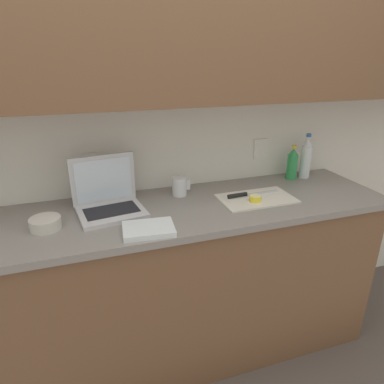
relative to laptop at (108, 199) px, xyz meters
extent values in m
plane|color=#564C47|center=(0.24, -0.07, -0.99)|extent=(12.00, 12.00, 0.00)
cube|color=white|center=(0.24, 0.25, 0.31)|extent=(5.20, 0.06, 2.60)
cube|color=white|center=(-0.05, 0.22, 0.12)|extent=(0.09, 0.01, 0.12)
cube|color=white|center=(0.94, 0.22, 0.12)|extent=(0.09, 0.01, 0.12)
cube|color=brown|center=(0.24, 0.06, 0.78)|extent=(4.42, 0.32, 0.70)
cube|color=brown|center=(0.24, -0.07, -0.55)|extent=(2.34, 0.56, 0.90)
cube|color=gray|center=(0.24, -0.07, -0.08)|extent=(2.41, 0.59, 0.03)
cube|color=silver|center=(0.01, -0.05, -0.05)|extent=(0.33, 0.29, 0.02)
cube|color=black|center=(0.01, -0.05, -0.04)|extent=(0.27, 0.18, 0.00)
cube|color=silver|center=(-0.01, 0.07, 0.08)|extent=(0.31, 0.05, 0.25)
cube|color=silver|center=(-0.01, 0.07, 0.08)|extent=(0.27, 0.04, 0.21)
cube|color=silver|center=(0.75, -0.10, -0.06)|extent=(0.39, 0.24, 0.01)
cube|color=silver|center=(0.81, -0.06, -0.05)|extent=(0.20, 0.05, 0.00)
cylinder|color=black|center=(0.66, -0.06, -0.04)|extent=(0.11, 0.03, 0.02)
cylinder|color=yellow|center=(0.72, -0.14, -0.04)|extent=(0.06, 0.06, 0.03)
cylinder|color=#F4EAA3|center=(0.72, -0.14, -0.02)|extent=(0.05, 0.05, 0.00)
cylinder|color=#2D934C|center=(1.11, 0.12, 0.01)|extent=(0.06, 0.06, 0.15)
cone|color=#2D934C|center=(1.11, 0.12, 0.11)|extent=(0.06, 0.06, 0.04)
cylinder|color=gold|center=(1.11, 0.12, 0.14)|extent=(0.03, 0.03, 0.02)
cylinder|color=silver|center=(1.21, 0.12, 0.04)|extent=(0.06, 0.06, 0.20)
cone|color=silver|center=(1.21, 0.12, 0.16)|extent=(0.06, 0.06, 0.06)
cylinder|color=#3366B2|center=(1.21, 0.12, 0.20)|extent=(0.03, 0.03, 0.02)
cylinder|color=silver|center=(0.38, 0.08, -0.01)|extent=(0.08, 0.08, 0.10)
cube|color=silver|center=(0.43, 0.08, -0.01)|extent=(0.02, 0.01, 0.06)
cylinder|color=beige|center=(-0.28, -0.11, -0.04)|extent=(0.13, 0.13, 0.05)
cube|color=white|center=(0.14, -0.27, -0.05)|extent=(0.23, 0.18, 0.02)
camera|label=1|loc=(-0.10, -1.57, 0.65)|focal=32.00mm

